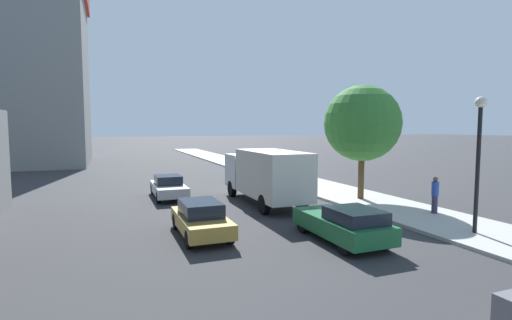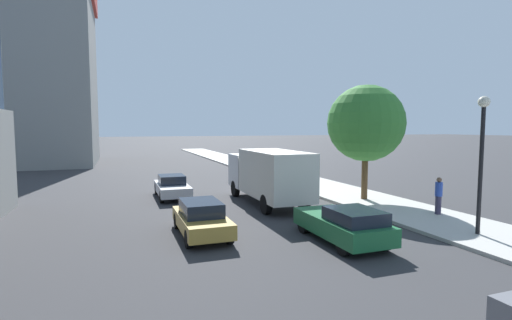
{
  "view_description": "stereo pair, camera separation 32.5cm",
  "coord_description": "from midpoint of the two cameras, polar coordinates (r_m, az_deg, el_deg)",
  "views": [
    {
      "loc": [
        -5.85,
        4.1,
        4.36
      ],
      "look_at": [
        -0.57,
        17.79,
        3.11
      ],
      "focal_mm": 26.75,
      "sensor_mm": 36.0,
      "label": 1
    },
    {
      "loc": [
        -5.55,
        3.98,
        4.36
      ],
      "look_at": [
        -0.57,
        17.79,
        3.11
      ],
      "focal_mm": 26.75,
      "sensor_mm": 36.0,
      "label": 2
    }
  ],
  "objects": [
    {
      "name": "car_gold",
      "position": [
        15.7,
        -7.59,
        -8.61
      ],
      "size": [
        1.76,
        4.22,
        1.41
      ],
      "color": "#AD8938",
      "rests_on": "ground"
    },
    {
      "name": "street_lamp",
      "position": [
        17.35,
        31.18,
        2.1
      ],
      "size": [
        0.44,
        0.44,
        5.42
      ],
      "color": "black",
      "rests_on": "sidewalk"
    },
    {
      "name": "box_truck",
      "position": [
        21.69,
        2.27,
        -2.02
      ],
      "size": [
        2.43,
        7.83,
        3.09
      ],
      "color": "silver",
      "rests_on": "ground"
    },
    {
      "name": "car_green",
      "position": [
        15.07,
        13.61,
        -9.28
      ],
      "size": [
        1.93,
        4.43,
        1.42
      ],
      "color": "#1E6638",
      "rests_on": "ground"
    },
    {
      "name": "sidewalk",
      "position": [
        21.61,
        20.98,
        -6.9
      ],
      "size": [
        4.41,
        120.0,
        0.15
      ],
      "primitive_type": "cube",
      "color": "#B2AFA8",
      "rests_on": "ground"
    },
    {
      "name": "car_silver",
      "position": [
        24.37,
        -12.07,
        -3.89
      ],
      "size": [
        1.81,
        4.54,
        1.4
      ],
      "color": "#B7B7BC",
      "rests_on": "ground"
    },
    {
      "name": "construction_building",
      "position": [
        52.64,
        -29.69,
        13.31
      ],
      "size": [
        23.18,
        18.68,
        32.39
      ],
      "color": "gray",
      "rests_on": "ground"
    },
    {
      "name": "street_tree",
      "position": [
        23.27,
        16.5,
        5.27
      ],
      "size": [
        4.46,
        4.46,
        6.7
      ],
      "color": "brown",
      "rests_on": "sidewalk"
    },
    {
      "name": "pedestrian_blue_shirt",
      "position": [
        20.68,
        26.04,
        -4.76
      ],
      "size": [
        0.34,
        0.34,
        1.81
      ],
      "color": "#38334C",
      "rests_on": "sidewalk"
    }
  ]
}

